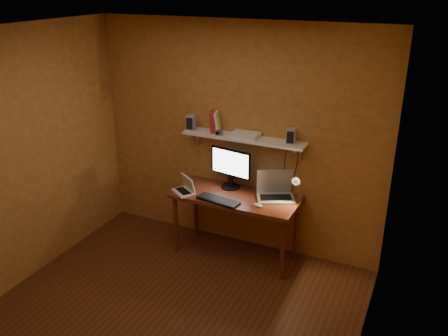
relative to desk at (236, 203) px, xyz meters
The scene contains 14 objects.
room 1.44m from the desk, 96.05° to the right, with size 3.44×3.24×2.64m.
desk is the anchor object (origin of this frame).
wall_shelf 0.72m from the desk, 90.00° to the left, with size 1.40×0.25×0.21m.
monitor 0.42m from the desk, 128.98° to the left, with size 0.51×0.25×0.46m.
laptop 0.46m from the desk, 20.74° to the left, with size 0.48×0.43×0.30m.
netbook 0.59m from the desk, 164.51° to the right, with size 0.32×0.30×0.19m.
keyboard 0.26m from the desk, 119.11° to the right, with size 0.48×0.16×0.03m, color black.
mouse 0.37m from the desk, 25.38° to the right, with size 0.10×0.06×0.04m, color white.
desk_lamp 0.73m from the desk, 10.81° to the left, with size 0.09×0.23×0.38m.
speaker_left 1.04m from the desk, 164.09° to the left, with size 0.10×0.10×0.17m, color #94969C.
speaker_right 0.97m from the desk, 20.45° to the left, with size 0.09×0.09×0.16m, color #94969C.
books 0.93m from the desk, 148.69° to the left, with size 0.16×0.17×0.24m.
shelf_camera 0.80m from the desk, 155.96° to the left, with size 0.11×0.05×0.06m.
router 0.76m from the desk, 83.34° to the left, with size 0.30×0.20×0.05m, color white.
Camera 1 is at (2.01, -3.07, 3.00)m, focal length 38.00 mm.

